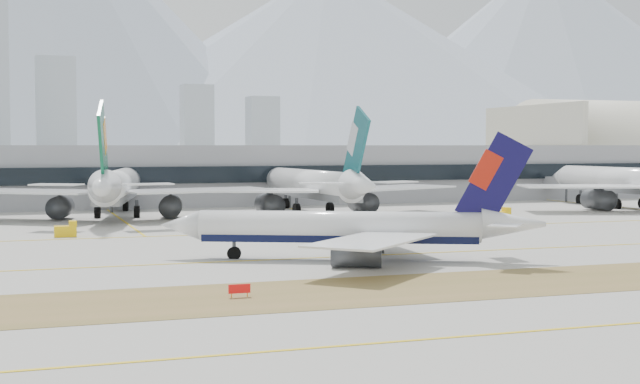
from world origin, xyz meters
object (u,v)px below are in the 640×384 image
object	(u,v)px
terminal	(211,174)
widebody_cathay	(315,186)
widebody_china_air	(633,183)
widebody_eva	(116,188)
taxiing_airliner	(353,229)

from	to	relation	value
terminal	widebody_cathay	bearing A→B (deg)	-75.36
terminal	widebody_china_air	bearing A→B (deg)	-32.47
widebody_eva	widebody_cathay	world-z (taller)	widebody_eva
taxiing_airliner	widebody_china_air	distance (m)	117.32
taxiing_airliner	widebody_cathay	distance (m)	77.69
terminal	taxiing_airliner	bearing A→B (deg)	-93.33
widebody_cathay	terminal	size ratio (longest dim) A/B	0.23
widebody_cathay	terminal	xyz separation A→B (m)	(-12.68, 48.53, 1.43)
taxiing_airliner	widebody_cathay	size ratio (longest dim) A/B	0.74
widebody_cathay	widebody_china_air	distance (m)	76.96
taxiing_airliner	terminal	xyz separation A→B (m)	(7.20, 123.61, 3.41)
widebody_eva	widebody_china_air	bearing A→B (deg)	-84.00
widebody_cathay	taxiing_airliner	bearing A→B (deg)	162.72
widebody_china_air	terminal	bearing A→B (deg)	55.77
widebody_eva	widebody_cathay	distance (m)	42.09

